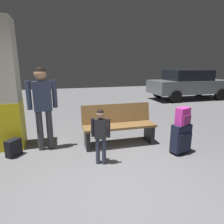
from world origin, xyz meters
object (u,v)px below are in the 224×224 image
(child, at_px, (101,131))
(backpack_dark_floor, at_px, (13,148))
(structural_pillar, at_px, (4,87))
(bench, at_px, (119,125))
(backpack_bright, at_px, (183,117))
(suitcase, at_px, (181,138))
(parked_car_side, at_px, (188,84))
(adult, at_px, (42,100))

(child, relative_size, backpack_dark_floor, 2.98)
(structural_pillar, relative_size, bench, 1.64)
(bench, relative_size, backpack_bright, 4.74)
(structural_pillar, xyz_separation_m, child, (1.72, -1.29, -0.69))
(child, height_order, backpack_dark_floor, child)
(structural_pillar, xyz_separation_m, bench, (2.31, -0.50, -0.87))
(suitcase, relative_size, parked_car_side, 0.15)
(suitcase, relative_size, backpack_dark_floor, 1.78)
(backpack_bright, bearing_deg, structural_pillar, 158.47)
(backpack_bright, xyz_separation_m, adult, (-2.61, 0.98, 0.29))
(structural_pillar, height_order, backpack_dark_floor, structural_pillar)
(bench, xyz_separation_m, child, (-0.59, -0.79, 0.18))
(bench, bearing_deg, backpack_dark_floor, -179.75)
(structural_pillar, distance_m, suitcase, 3.73)
(backpack_bright, bearing_deg, bench, 141.77)
(bench, bearing_deg, suitcase, -38.26)
(adult, relative_size, parked_car_side, 0.42)
(child, height_order, parked_car_side, parked_car_side)
(backpack_dark_floor, bearing_deg, suitcase, -14.22)
(structural_pillar, relative_size, backpack_bright, 7.76)
(bench, bearing_deg, parked_car_side, 41.00)
(bench, xyz_separation_m, backpack_dark_floor, (-2.17, -0.01, -0.28))
(structural_pillar, height_order, adult, structural_pillar)
(structural_pillar, xyz_separation_m, suitcase, (3.35, -1.32, -0.99))
(suitcase, bearing_deg, adult, 159.33)
(child, distance_m, backpack_dark_floor, 1.82)
(adult, bearing_deg, backpack_dark_floor, -164.11)
(backpack_bright, xyz_separation_m, child, (-1.63, 0.04, -0.15))
(adult, xyz_separation_m, backpack_dark_floor, (-0.60, -0.17, -0.89))
(adult, bearing_deg, structural_pillar, 155.49)
(bench, xyz_separation_m, adult, (-1.56, 0.16, 0.62))
(suitcase, relative_size, backpack_bright, 1.78)
(backpack_bright, xyz_separation_m, backpack_dark_floor, (-3.21, 0.81, -0.60))
(child, bearing_deg, structural_pillar, 143.20)
(suitcase, height_order, parked_car_side, parked_car_side)
(child, relative_size, parked_car_side, 0.25)
(backpack_bright, relative_size, adult, 0.20)
(structural_pillar, relative_size, suitcase, 4.37)
(bench, distance_m, child, 1.00)
(suitcase, height_order, backpack_bright, backpack_bright)
(suitcase, xyz_separation_m, adult, (-2.61, 0.98, 0.74))
(backpack_bright, distance_m, parked_car_side, 6.97)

